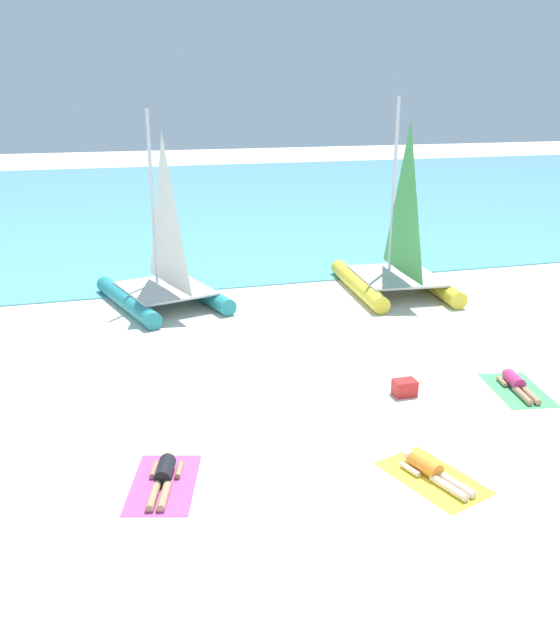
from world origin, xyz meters
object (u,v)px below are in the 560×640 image
(towel_center_left, at_px, (433,478))
(cooler_box, at_px, (405,388))
(towel_leftmost, at_px, (164,484))
(sunbather_center_right, at_px, (517,384))
(towel_center_right, at_px, (517,390))
(sailboat_yellow, at_px, (396,265))
(sailboat_teal, at_px, (164,278))
(sunbather_center_left, at_px, (431,470))
(sunbather_leftmost, at_px, (164,476))

(towel_center_left, height_order, cooler_box, cooler_box)
(towel_leftmost, bearing_deg, sunbather_center_right, 11.82)
(towel_center_right, bearing_deg, sailboat_yellow, 84.90)
(cooler_box, bearing_deg, sailboat_yellow, 66.25)
(towel_leftmost, bearing_deg, sailboat_teal, 83.13)
(towel_center_left, bearing_deg, cooler_box, 72.49)
(towel_center_right, relative_size, sunbather_center_right, 1.21)
(sunbather_center_right, bearing_deg, sunbather_center_left, -132.82)
(sunbather_center_right, height_order, cooler_box, cooler_box)
(sunbather_leftmost, bearing_deg, sailboat_teal, 99.09)
(towel_leftmost, relative_size, sunbather_leftmost, 1.23)
(cooler_box, bearing_deg, towel_leftmost, -159.19)
(sunbather_center_left, bearing_deg, cooler_box, 54.34)
(sailboat_teal, bearing_deg, sunbather_center_right, -66.56)
(towel_center_right, xyz_separation_m, sunbather_center_right, (0.01, 0.07, 0.13))
(towel_center_right, bearing_deg, sailboat_teal, 128.62)
(sunbather_leftmost, xyz_separation_m, cooler_box, (5.59, 2.07, 0.05))
(towel_center_right, bearing_deg, sunbather_center_right, 80.02)
(sailboat_teal, xyz_separation_m, towel_center_left, (3.34, -11.47, -0.88))
(sailboat_yellow, bearing_deg, cooler_box, -108.90)
(sunbather_center_right, bearing_deg, sailboat_teal, 138.85)
(sailboat_teal, relative_size, sailboat_yellow, 0.95)
(sunbather_leftmost, relative_size, sunbather_center_right, 0.99)
(towel_leftmost, xyz_separation_m, towel_center_right, (8.20, 1.65, 0.00))
(towel_center_right, distance_m, sunbather_center_right, 0.14)
(sailboat_yellow, distance_m, towel_leftmost, 13.16)
(sailboat_yellow, distance_m, sunbather_center_right, 8.00)
(sailboat_teal, xyz_separation_m, sunbather_center_left, (3.32, -11.41, -0.76))
(towel_center_left, relative_size, towel_center_right, 1.00)
(sunbather_center_left, xyz_separation_m, towel_center_right, (3.63, 2.70, -0.13))
(sailboat_teal, relative_size, sunbather_center_left, 3.87)
(sailboat_yellow, bearing_deg, towel_center_right, -90.26)
(sailboat_teal, bearing_deg, sailboat_yellow, -20.76)
(sunbather_center_left, height_order, sunbather_center_right, same)
(sailboat_teal, relative_size, sunbather_leftmost, 3.85)
(sunbather_leftmost, xyz_separation_m, towel_center_right, (8.18, 1.59, -0.13))
(sailboat_teal, height_order, sunbather_center_right, sailboat_teal)
(sailboat_yellow, xyz_separation_m, towel_center_right, (-0.71, -7.99, -0.93))
(sunbather_center_left, bearing_deg, sailboat_teal, 88.73)
(sailboat_teal, bearing_deg, cooler_box, -77.49)
(sailboat_yellow, height_order, cooler_box, sailboat_yellow)
(sailboat_yellow, relative_size, sunbather_center_left, 4.09)
(towel_leftmost, bearing_deg, towel_center_right, 11.40)
(sunbather_leftmost, relative_size, sunbather_center_left, 1.00)
(sailboat_yellow, xyz_separation_m, sunbather_leftmost, (-8.90, -9.58, -0.81))
(sailboat_teal, bearing_deg, sunbather_leftmost, -112.25)
(towel_leftmost, bearing_deg, sunbather_leftmost, 74.09)
(towel_leftmost, xyz_separation_m, sunbather_leftmost, (0.02, 0.06, 0.13))
(sailboat_yellow, height_order, sunbather_center_left, sailboat_yellow)
(sunbather_leftmost, distance_m, cooler_box, 5.96)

